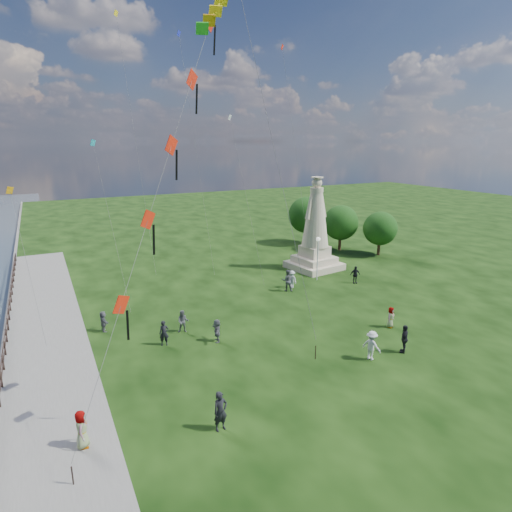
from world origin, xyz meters
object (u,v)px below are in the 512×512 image
lamppost (318,249)px  person_3 (404,339)px  person_6 (164,333)px  person_8 (292,279)px  person_5 (103,321)px  person_10 (82,431)px  statue (315,235)px  person_1 (183,321)px  person_11 (217,330)px  person_2 (372,345)px  person_9 (355,275)px  person_4 (391,317)px  person_7 (287,280)px  person_0 (220,411)px

lamppost → person_3: bearing=-103.8°
person_6 → person_8: person_6 is taller
person_5 → person_10: bearing=163.3°
person_5 → person_10: size_ratio=0.86×
person_5 → person_6: (3.19, -4.01, 0.10)m
lamppost → person_10: size_ratio=2.43×
statue → person_1: statue is taller
person_8 → person_11: size_ratio=1.03×
person_2 → person_9: 14.62m
person_4 → person_6: (-15.07, 4.62, 0.08)m
person_5 → person_2: bearing=-134.5°
person_4 → person_8: bearing=75.2°
person_4 → person_5: 20.20m
statue → person_7: 8.11m
person_2 → person_8: person_2 is taller
lamppost → person_8: lamppost is taller
person_10 → person_3: bearing=-77.1°
person_5 → person_8: bearing=-88.1°
person_2 → lamppost: bearing=-42.4°
person_10 → person_1: bearing=-26.3°
statue → person_3: statue is taller
person_6 → person_0: bearing=-76.2°
person_1 → statue: bearing=49.9°
lamppost → person_2: 15.62m
statue → person_4: 15.29m
person_0 → person_2: person_0 is taller
statue → lamppost: (-1.94, -3.28, -0.54)m
person_5 → lamppost: bearing=-86.9°
statue → person_11: bearing=-152.2°
person_1 → person_2: (8.97, -8.88, 0.11)m
person_7 → person_8: (0.82, 0.58, -0.17)m
person_6 → person_10: (-5.76, -7.97, 0.02)m
person_7 → person_8: size_ratio=1.21×
lamppost → person_7: 4.83m
person_1 → person_6: person_6 is taller
person_0 → person_9: 23.67m
person_6 → person_7: 13.61m
person_7 → person_8: 1.02m
person_3 → person_10: person_3 is taller
person_1 → person_2: 12.62m
person_6 → person_7: person_7 is taller
person_4 → statue: bearing=52.2°
person_8 → person_4: bearing=-7.8°
person_11 → person_5: bearing=-114.6°
lamppost → person_5: bearing=-172.3°
person_1 → person_7: (10.84, 3.99, 0.17)m
person_1 → person_5: 5.58m
person_3 → person_11: 11.94m
person_1 → person_4: (13.38, -5.93, -0.05)m
person_9 → person_10: 27.85m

